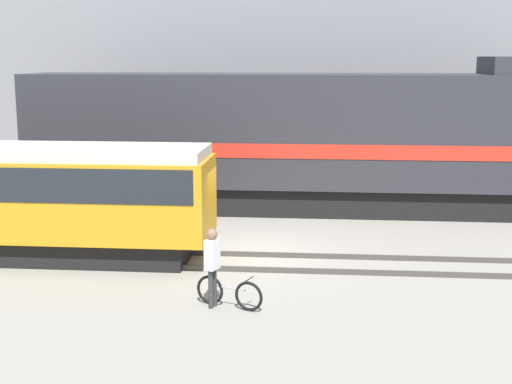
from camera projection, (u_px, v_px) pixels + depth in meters
ground_plane at (249, 255)px, 20.16m from camera, size 120.00×120.00×0.00m
track_near at (245, 261)px, 19.29m from camera, size 60.00×1.50×0.14m
track_far at (265, 208)px, 26.04m from camera, size 60.00×1.51×0.14m
building_backdrop at (280, 43)px, 32.86m from camera, size 45.00×6.00×12.23m
freight_locomotive at (297, 140)px, 25.47m from camera, size 19.11×3.04×5.53m
streetcar at (20, 195)px, 19.52m from camera, size 10.49×2.54×3.15m
bicycle at (229, 293)px, 15.89m from camera, size 1.58×0.72×0.74m
person at (212, 259)px, 15.78m from camera, size 0.34×0.42×1.81m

